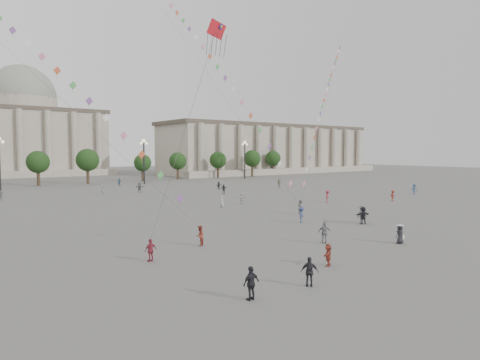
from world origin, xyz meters
TOP-DOWN VIEW (x-y plane):
  - ground at (0.00, 0.00)m, footprint 360.00×360.00m
  - hall_east at (75.00, 93.89)m, footprint 84.00×26.22m
  - hall_central at (0.00, 129.22)m, footprint 48.30×34.30m
  - tree_row at (0.00, 78.00)m, footprint 137.12×5.12m
  - lamp_post_mid_east at (15.00, 70.00)m, footprint 2.00×0.90m
  - lamp_post_far_east at (45.00, 70.00)m, footprint 2.00×0.90m
  - person_crowd_0 at (8.12, 68.00)m, footprint 1.12×0.79m
  - person_crowd_3 at (10.78, 4.35)m, footprint 1.84×0.97m
  - person_crowd_4 at (-0.98, 52.82)m, footprint 1.29×1.66m
  - person_crowd_6 at (11.21, 4.86)m, footprint 1.35×0.91m
  - person_crowd_7 at (10.96, 26.35)m, footprint 1.58×0.80m
  - person_crowd_8 at (22.38, 19.70)m, footprint 1.38×1.25m
  - person_crowd_9 at (21.34, 47.92)m, footprint 1.48×0.62m
  - person_crowd_12 at (5.84, 51.80)m, footprint 1.75×1.50m
  - person_crowd_13 at (4.88, 22.76)m, footprint 0.71×0.79m
  - person_crowd_14 at (43.88, 18.26)m, footprint 1.43×1.16m
  - person_crowd_16 at (-17.22, 52.94)m, footprint 1.02×0.58m
  - person_crowd_19 at (32.31, 14.98)m, footprint 1.01×1.25m
  - person_crowd_20 at (16.72, 39.43)m, footprint 1.08×1.03m
  - person_crowd_21 at (34.42, 44.10)m, footprint 1.08×0.50m
  - tourist_0 at (-14.36, 3.71)m, footprint 1.00×0.53m
  - tourist_1 at (-9.38, -7.11)m, footprint 1.03×1.03m
  - tourist_2 at (-5.10, -4.74)m, footprint 1.44×1.17m
  - tourist_3 at (0.12, 0.29)m, footprint 1.15×1.05m
  - tourist_4 at (-13.53, -6.84)m, footprint 1.11×0.54m
  - kite_flyer_0 at (-8.91, 5.88)m, footprint 1.04×1.04m
  - kite_flyer_1 at (5.99, 8.88)m, footprint 1.30×1.16m
  - kite_flyer_2 at (10.56, 13.60)m, footprint 1.10×1.08m
  - hat_person at (5.25, -3.61)m, footprint 0.84×0.60m
  - dragon_kite at (-9.38, 2.67)m, footprint 3.61×1.50m
  - kite_train_mid at (4.95, 33.81)m, footprint 2.71×46.79m
  - kite_train_east at (34.09, 30.39)m, footprint 44.20×31.24m

SIDE VIEW (x-z plane):
  - ground at x=0.00m, z-range 0.00..0.00m
  - tourist_2 at x=-5.10m, z-range 0.00..1.54m
  - person_crowd_9 at x=21.34m, z-range 0.00..1.55m
  - tourist_0 at x=-14.36m, z-range 0.00..1.63m
  - person_crowd_7 at x=10.96m, z-range 0.00..1.63m
  - person_crowd_16 at x=-17.22m, z-range 0.00..1.64m
  - person_crowd_19 at x=32.31m, z-range 0.00..1.69m
  - kite_flyer_0 at x=-8.91m, z-range 0.00..1.71m
  - hat_person at x=5.25m, z-range 0.03..1.72m
  - tourist_1 at x=-9.38m, z-range 0.00..1.75m
  - kite_flyer_1 at x=5.99m, z-range 0.00..1.75m
  - person_crowd_4 at x=-0.98m, z-range 0.00..1.76m
  - person_crowd_0 at x=8.12m, z-range 0.00..1.76m
  - kite_flyer_2 at x=10.56m, z-range 0.00..1.79m
  - person_crowd_21 at x=34.42m, z-range 0.00..1.79m
  - person_crowd_20 at x=16.72m, z-range 0.00..1.80m
  - person_crowd_13 at x=4.88m, z-range 0.00..1.82m
  - tourist_4 at x=-13.53m, z-range 0.00..1.83m
  - person_crowd_8 at x=22.38m, z-range 0.00..1.86m
  - tourist_3 at x=0.12m, z-range 0.00..1.88m
  - person_crowd_3 at x=10.78m, z-range 0.00..1.90m
  - person_crowd_12 at x=5.84m, z-range 0.00..1.90m
  - person_crowd_14 at x=43.88m, z-range 0.00..1.93m
  - person_crowd_6 at x=11.21m, z-range 0.00..1.94m
  - tree_row at x=0.00m, z-range 1.39..9.39m
  - lamp_post_mid_east at x=15.00m, z-range 2.03..12.68m
  - lamp_post_far_east at x=45.00m, z-range 2.03..12.68m
  - hall_east at x=75.00m, z-range -0.17..17.03m
  - hall_central at x=0.00m, z-range -3.52..31.98m
  - dragon_kite at x=-9.38m, z-range 7.97..24.20m
  - kite_train_east at x=34.09m, z-range -12.83..51.37m
  - kite_train_mid at x=4.95m, z-range -6.26..60.78m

